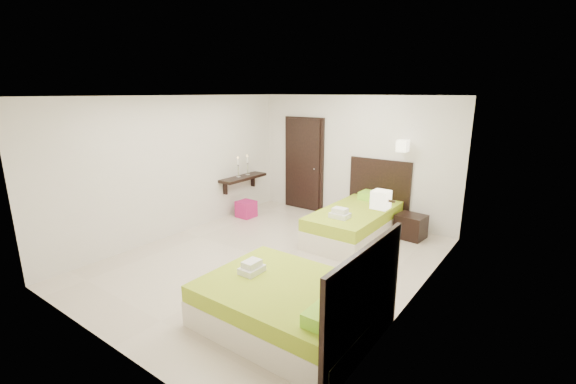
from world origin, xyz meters
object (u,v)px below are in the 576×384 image
Objects in this scene: nightstand at (411,226)px; ottoman at (246,209)px; bed_single at (357,221)px; bed_double at (293,304)px.

nightstand reaches higher than ottoman.
bed_double is (0.70, -3.06, -0.03)m from bed_single.
ottoman is (-3.33, -0.88, -0.04)m from nightstand.
bed_single is 1.10× the size of bed_double.
bed_double is at bearing -86.90° from nightstand.
nightstand is 3.45m from ottoman.
nightstand is at bearing 87.92° from bed_double.
nightstand is at bearing 14.78° from ottoman.
bed_double is at bearing -40.50° from ottoman.
ottoman is at bearing -160.04° from nightstand.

